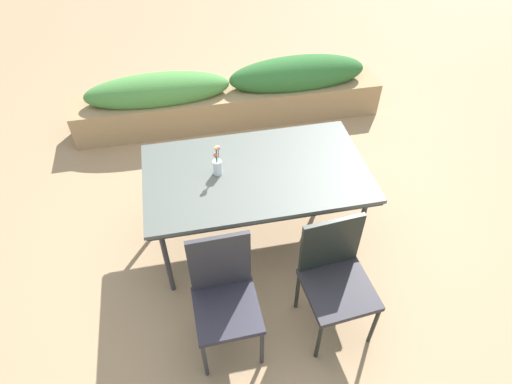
{
  "coord_description": "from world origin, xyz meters",
  "views": [
    {
      "loc": [
        -0.57,
        -2.43,
        2.93
      ],
      "look_at": [
        -0.08,
        -0.06,
        0.54
      ],
      "focal_mm": 30.64,
      "sensor_mm": 36.0,
      "label": 1
    }
  ],
  "objects_px": {
    "chair_near_right": "(335,274)",
    "flower_vase": "(217,164)",
    "dining_table": "(256,176)",
    "chair_near_left": "(224,292)",
    "planter_box": "(231,95)"
  },
  "relations": [
    {
      "from": "chair_near_left",
      "to": "planter_box",
      "type": "xyz_separation_m",
      "value": [
        0.46,
        2.58,
        -0.2
      ]
    },
    {
      "from": "chair_near_left",
      "to": "dining_table",
      "type": "bearing_deg",
      "value": -115.62
    },
    {
      "from": "dining_table",
      "to": "flower_vase",
      "type": "distance_m",
      "value": 0.31
    },
    {
      "from": "dining_table",
      "to": "flower_vase",
      "type": "xyz_separation_m",
      "value": [
        -0.28,
        0.03,
        0.13
      ]
    },
    {
      "from": "flower_vase",
      "to": "planter_box",
      "type": "relative_size",
      "value": 0.08
    },
    {
      "from": "flower_vase",
      "to": "planter_box",
      "type": "xyz_separation_m",
      "value": [
        0.36,
        1.72,
        -0.53
      ]
    },
    {
      "from": "chair_near_left",
      "to": "planter_box",
      "type": "distance_m",
      "value": 2.62
    },
    {
      "from": "chair_near_right",
      "to": "flower_vase",
      "type": "bearing_deg",
      "value": -57.92
    },
    {
      "from": "chair_near_left",
      "to": "flower_vase",
      "type": "relative_size",
      "value": 3.69
    },
    {
      "from": "dining_table",
      "to": "chair_near_left",
      "type": "bearing_deg",
      "value": -114.44
    },
    {
      "from": "dining_table",
      "to": "chair_near_right",
      "type": "distance_m",
      "value": 0.93
    },
    {
      "from": "chair_near_right",
      "to": "planter_box",
      "type": "xyz_separation_m",
      "value": [
        -0.29,
        2.58,
        -0.19
      ]
    },
    {
      "from": "chair_near_right",
      "to": "flower_vase",
      "type": "relative_size",
      "value": 3.56
    },
    {
      "from": "planter_box",
      "to": "chair_near_right",
      "type": "bearing_deg",
      "value": -83.66
    },
    {
      "from": "chair_near_left",
      "to": "chair_near_right",
      "type": "bearing_deg",
      "value": 178.72
    }
  ]
}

